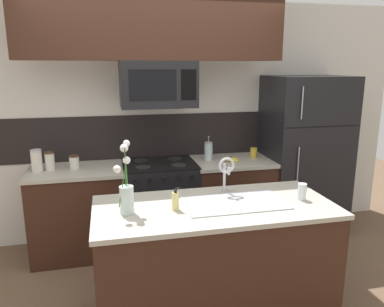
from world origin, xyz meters
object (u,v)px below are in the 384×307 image
at_px(storage_jar_medium, 50,161).
at_px(dish_soap_bottle, 175,201).
at_px(sink_faucet, 226,170).
at_px(refrigerator, 303,156).
at_px(banana_bunch, 231,159).
at_px(flower_vase, 126,193).
at_px(french_press, 208,151).
at_px(drinking_glass, 302,192).
at_px(microwave, 158,84).
at_px(storage_jar_tall, 37,161).
at_px(storage_jar_short, 74,162).
at_px(coffee_tin, 254,153).
at_px(stove_range, 160,204).

height_order(storage_jar_medium, dish_soap_bottle, storage_jar_medium).
bearing_deg(sink_faucet, refrigerator, 39.68).
xyz_separation_m(banana_bunch, flower_vase, (-1.18, -1.21, 0.13)).
xyz_separation_m(french_press, dish_soap_bottle, (-0.61, -1.34, -0.03)).
bearing_deg(storage_jar_medium, flower_vase, -62.43).
distance_m(drinking_glass, flower_vase, 1.33).
height_order(microwave, flower_vase, microwave).
bearing_deg(banana_bunch, storage_jar_tall, 178.38).
bearing_deg(storage_jar_short, storage_jar_medium, -178.65).
height_order(storage_jar_short, drinking_glass, storage_jar_short).
distance_m(storage_jar_short, banana_bunch, 1.62).
xyz_separation_m(storage_jar_tall, drinking_glass, (2.12, -1.29, -0.04)).
xyz_separation_m(storage_jar_short, flower_vase, (0.44, -1.29, 0.08)).
bearing_deg(drinking_glass, storage_jar_short, 143.37).
height_order(sink_faucet, drinking_glass, sink_faucet).
xyz_separation_m(storage_jar_medium, coffee_tin, (2.15, 0.03, -0.04)).
relative_size(refrigerator, drinking_glass, 13.98).
relative_size(banana_bunch, french_press, 0.71).
height_order(refrigerator, storage_jar_tall, refrigerator).
distance_m(storage_jar_tall, french_press, 1.75).
relative_size(sink_faucet, dish_soap_bottle, 1.85).
bearing_deg(microwave, drinking_glass, -54.11).
bearing_deg(microwave, french_press, 8.40).
distance_m(storage_jar_short, coffee_tin, 1.92).
xyz_separation_m(refrigerator, sink_faucet, (-1.27, -1.06, 0.20)).
relative_size(microwave, sink_faucet, 2.43).
height_order(refrigerator, french_press, refrigerator).
distance_m(microwave, storage_jar_medium, 1.31).
xyz_separation_m(storage_jar_tall, french_press, (1.75, 0.06, -0.01)).
bearing_deg(refrigerator, flower_vase, -148.09).
distance_m(coffee_tin, sink_faucet, 1.29).
relative_size(storage_jar_short, dish_soap_bottle, 0.81).
relative_size(sink_faucet, drinking_glass, 2.37).
distance_m(storage_jar_tall, banana_bunch, 1.97).
height_order(microwave, refrigerator, microwave).
relative_size(storage_jar_medium, banana_bunch, 0.98).
bearing_deg(coffee_tin, dish_soap_bottle, -130.44).
relative_size(stove_range, drinking_glass, 7.20).
height_order(stove_range, sink_faucet, sink_faucet).
height_order(storage_jar_tall, dish_soap_bottle, storage_jar_tall).
relative_size(storage_jar_tall, flower_vase, 0.43).
bearing_deg(drinking_glass, sink_faucet, 153.90).
xyz_separation_m(stove_range, storage_jar_tall, (-1.20, -0.00, 0.56)).
relative_size(microwave, storage_jar_tall, 3.42).
bearing_deg(refrigerator, dish_soap_bottle, -143.00).
bearing_deg(dish_soap_bottle, stove_range, 87.11).
bearing_deg(storage_jar_tall, dish_soap_bottle, -48.49).
relative_size(microwave, storage_jar_short, 5.56).
distance_m(refrigerator, storage_jar_tall, 2.86).
bearing_deg(dish_soap_bottle, drinking_glass, -0.66).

